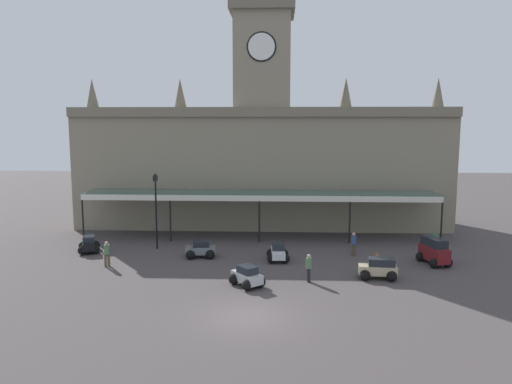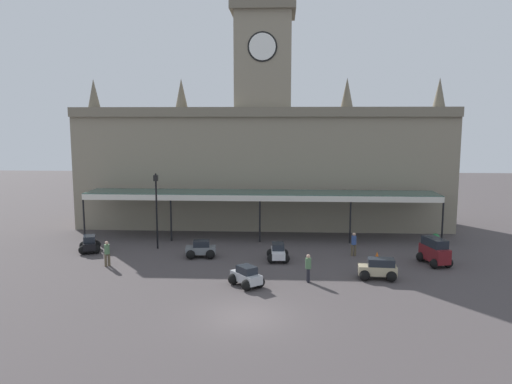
{
  "view_description": "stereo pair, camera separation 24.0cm",
  "coord_description": "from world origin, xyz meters",
  "px_view_note": "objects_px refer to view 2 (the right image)",
  "views": [
    {
      "loc": [
        1.5,
        -23.01,
        9.36
      ],
      "look_at": [
        0.0,
        9.59,
        4.74
      ],
      "focal_mm": 35.08,
      "sensor_mm": 36.0,
      "label": 1
    },
    {
      "loc": [
        1.74,
        -23.0,
        9.36
      ],
      "look_at": [
        0.0,
        9.59,
        4.74
      ],
      "focal_mm": 35.08,
      "sensor_mm": 36.0,
      "label": 2
    }
  ],
  "objects_px": {
    "pedestrian_near_entrance": "(107,253)",
    "car_white_sedan": "(278,253)",
    "car_maroon_van": "(434,253)",
    "pedestrian_beside_cars": "(354,243)",
    "car_silver_sedan": "(246,277)",
    "car_grey_sedan": "(201,250)",
    "car_black_sedan": "(90,245)",
    "planter_forecourt_centre": "(435,240)",
    "car_beige_estate": "(378,270)",
    "traffic_cone": "(377,256)",
    "victorian_lamppost": "(156,203)",
    "pedestrian_crossing_forecourt": "(308,267)"
  },
  "relations": [
    {
      "from": "car_maroon_van",
      "to": "pedestrian_near_entrance",
      "type": "height_order",
      "value": "car_maroon_van"
    },
    {
      "from": "car_beige_estate",
      "to": "planter_forecourt_centre",
      "type": "relative_size",
      "value": 2.41
    },
    {
      "from": "pedestrian_near_entrance",
      "to": "car_beige_estate",
      "type": "bearing_deg",
      "value": -5.93
    },
    {
      "from": "car_silver_sedan",
      "to": "pedestrian_crossing_forecourt",
      "type": "relative_size",
      "value": 1.34
    },
    {
      "from": "car_maroon_van",
      "to": "car_beige_estate",
      "type": "distance_m",
      "value": 5.41
    },
    {
      "from": "pedestrian_beside_cars",
      "to": "car_black_sedan",
      "type": "bearing_deg",
      "value": 179.58
    },
    {
      "from": "car_grey_sedan",
      "to": "car_beige_estate",
      "type": "relative_size",
      "value": 0.92
    },
    {
      "from": "car_white_sedan",
      "to": "car_black_sedan",
      "type": "height_order",
      "value": "same"
    },
    {
      "from": "car_silver_sedan",
      "to": "car_white_sedan",
      "type": "bearing_deg",
      "value": 71.93
    },
    {
      "from": "victorian_lamppost",
      "to": "car_beige_estate",
      "type": "bearing_deg",
      "value": -23.28
    },
    {
      "from": "car_white_sedan",
      "to": "pedestrian_beside_cars",
      "type": "height_order",
      "value": "pedestrian_beside_cars"
    },
    {
      "from": "car_beige_estate",
      "to": "car_maroon_van",
      "type": "bearing_deg",
      "value": 37.65
    },
    {
      "from": "car_white_sedan",
      "to": "car_silver_sedan",
      "type": "distance_m",
      "value": 5.67
    },
    {
      "from": "car_maroon_van",
      "to": "traffic_cone",
      "type": "bearing_deg",
      "value": 169.62
    },
    {
      "from": "pedestrian_beside_cars",
      "to": "pedestrian_near_entrance",
      "type": "distance_m",
      "value": 16.74
    },
    {
      "from": "pedestrian_near_entrance",
      "to": "car_white_sedan",
      "type": "bearing_deg",
      "value": 9.76
    },
    {
      "from": "car_beige_estate",
      "to": "traffic_cone",
      "type": "distance_m",
      "value": 4.03
    },
    {
      "from": "car_maroon_van",
      "to": "car_white_sedan",
      "type": "relative_size",
      "value": 1.22
    },
    {
      "from": "car_beige_estate",
      "to": "planter_forecourt_centre",
      "type": "height_order",
      "value": "car_beige_estate"
    },
    {
      "from": "car_grey_sedan",
      "to": "traffic_cone",
      "type": "bearing_deg",
      "value": -1.21
    },
    {
      "from": "car_grey_sedan",
      "to": "car_white_sedan",
      "type": "bearing_deg",
      "value": -5.67
    },
    {
      "from": "pedestrian_near_entrance",
      "to": "planter_forecourt_centre",
      "type": "distance_m",
      "value": 23.91
    },
    {
      "from": "car_grey_sedan",
      "to": "victorian_lamppost",
      "type": "relative_size",
      "value": 0.38
    },
    {
      "from": "car_white_sedan",
      "to": "pedestrian_near_entrance",
      "type": "xyz_separation_m",
      "value": [
        -11.1,
        -1.91,
        0.41
      ]
    },
    {
      "from": "car_white_sedan",
      "to": "planter_forecourt_centre",
      "type": "bearing_deg",
      "value": 21.46
    },
    {
      "from": "pedestrian_crossing_forecourt",
      "to": "victorian_lamppost",
      "type": "bearing_deg",
      "value": 146.13
    },
    {
      "from": "planter_forecourt_centre",
      "to": "pedestrian_near_entrance",
      "type": "bearing_deg",
      "value": -164.02
    },
    {
      "from": "pedestrian_crossing_forecourt",
      "to": "pedestrian_beside_cars",
      "type": "relative_size",
      "value": 1.0
    },
    {
      "from": "car_maroon_van",
      "to": "car_white_sedan",
      "type": "xyz_separation_m",
      "value": [
        -10.3,
        0.38,
        -0.3
      ]
    },
    {
      "from": "pedestrian_crossing_forecourt",
      "to": "victorian_lamppost",
      "type": "height_order",
      "value": "victorian_lamppost"
    },
    {
      "from": "car_grey_sedan",
      "to": "car_beige_estate",
      "type": "height_order",
      "value": "car_beige_estate"
    },
    {
      "from": "car_black_sedan",
      "to": "traffic_cone",
      "type": "relative_size",
      "value": 3.48
    },
    {
      "from": "car_grey_sedan",
      "to": "victorian_lamppost",
      "type": "bearing_deg",
      "value": 148.31
    },
    {
      "from": "pedestrian_near_entrance",
      "to": "victorian_lamppost",
      "type": "distance_m",
      "value": 5.73
    },
    {
      "from": "car_maroon_van",
      "to": "pedestrian_crossing_forecourt",
      "type": "bearing_deg",
      "value": -154.26
    },
    {
      "from": "car_maroon_van",
      "to": "pedestrian_beside_cars",
      "type": "relative_size",
      "value": 1.54
    },
    {
      "from": "car_black_sedan",
      "to": "car_white_sedan",
      "type": "bearing_deg",
      "value": -6.72
    },
    {
      "from": "pedestrian_beside_cars",
      "to": "traffic_cone",
      "type": "distance_m",
      "value": 1.94
    },
    {
      "from": "car_black_sedan",
      "to": "car_silver_sedan",
      "type": "xyz_separation_m",
      "value": [
        11.89,
        -7.0,
        0.0
      ]
    },
    {
      "from": "car_black_sedan",
      "to": "traffic_cone",
      "type": "distance_m",
      "value": 20.39
    },
    {
      "from": "car_grey_sedan",
      "to": "car_silver_sedan",
      "type": "distance_m",
      "value": 6.93
    },
    {
      "from": "car_silver_sedan",
      "to": "pedestrian_crossing_forecourt",
      "type": "bearing_deg",
      "value": 14.4
    },
    {
      "from": "car_grey_sedan",
      "to": "car_black_sedan",
      "type": "distance_m",
      "value": 8.36
    },
    {
      "from": "victorian_lamppost",
      "to": "pedestrian_near_entrance",
      "type": "bearing_deg",
      "value": -114.61
    },
    {
      "from": "car_grey_sedan",
      "to": "pedestrian_near_entrance",
      "type": "distance_m",
      "value": 6.26
    },
    {
      "from": "car_maroon_van",
      "to": "pedestrian_beside_cars",
      "type": "distance_m",
      "value": 5.35
    },
    {
      "from": "car_maroon_van",
      "to": "car_beige_estate",
      "type": "relative_size",
      "value": 1.11
    },
    {
      "from": "car_grey_sedan",
      "to": "car_black_sedan",
      "type": "xyz_separation_m",
      "value": [
        -8.29,
        1.08,
        0.0
      ]
    },
    {
      "from": "car_beige_estate",
      "to": "traffic_cone",
      "type": "height_order",
      "value": "car_beige_estate"
    },
    {
      "from": "car_silver_sedan",
      "to": "pedestrian_beside_cars",
      "type": "relative_size",
      "value": 1.34
    }
  ]
}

